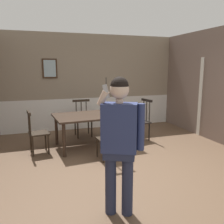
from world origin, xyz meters
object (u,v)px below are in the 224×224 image
at_px(chair_near_window, 141,121).
at_px(dining_table, 94,118).
at_px(chair_by_doorway, 83,119).
at_px(chair_opposite_corner, 109,137).
at_px(chair_at_table_head, 37,133).
at_px(person_figure, 120,137).

bearing_deg(chair_near_window, dining_table, 85.45).
height_order(chair_by_doorway, chair_opposite_corner, chair_opposite_corner).
bearing_deg(chair_by_doorway, chair_at_table_head, 39.77).
distance_m(chair_by_doorway, person_figure, 3.69).
relative_size(chair_at_table_head, chair_opposite_corner, 0.92).
height_order(dining_table, person_figure, person_figure).
height_order(chair_near_window, person_figure, person_figure).
relative_size(chair_at_table_head, person_figure, 0.54).
bearing_deg(chair_opposite_corner, chair_by_doorway, 89.75).
bearing_deg(person_figure, chair_at_table_head, -44.70).
bearing_deg(chair_near_window, chair_by_doorway, 49.35).
xyz_separation_m(chair_near_window, chair_opposite_corner, (-1.21, -1.04, -0.02)).
relative_size(chair_by_doorway, person_figure, 0.56).
bearing_deg(chair_by_doorway, chair_near_window, 147.75).
height_order(chair_at_table_head, chair_opposite_corner, chair_opposite_corner).
relative_size(chair_by_doorway, chair_opposite_corner, 0.95).
bearing_deg(chair_by_doorway, dining_table, 93.55).
distance_m(dining_table, chair_at_table_head, 1.30).
relative_size(dining_table, chair_at_table_head, 2.00).
distance_m(dining_table, person_figure, 2.75).
bearing_deg(person_figure, dining_table, -71.71).
bearing_deg(chair_at_table_head, chair_near_window, 87.03).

